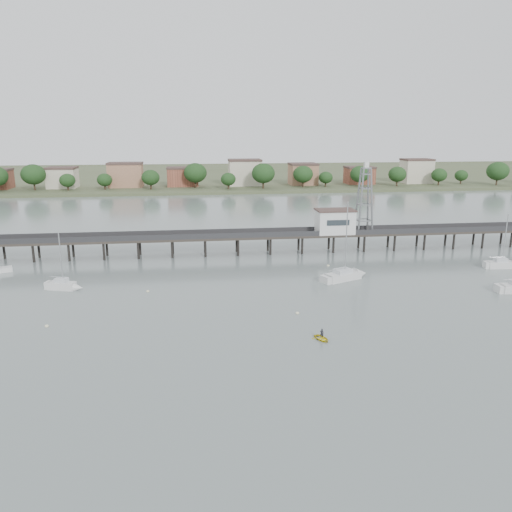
{
  "coord_description": "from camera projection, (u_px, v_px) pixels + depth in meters",
  "views": [
    {
      "loc": [
        -5.74,
        -44.75,
        26.4
      ],
      "look_at": [
        5.26,
        42.0,
        4.0
      ],
      "focal_mm": 35.0,
      "sensor_mm": 36.0,
      "label": 1
    }
  ],
  "objects": [
    {
      "name": "ground_plane",
      "position": [
        257.0,
        398.0,
        50.26
      ],
      "size": [
        500.0,
        500.0,
        0.0
      ],
      "primitive_type": "plane",
      "color": "slate",
      "rests_on": "ground"
    },
    {
      "name": "pier",
      "position": [
        221.0,
        237.0,
        106.98
      ],
      "size": [
        150.0,
        5.0,
        5.5
      ],
      "color": "#2D2823",
      "rests_on": "ground"
    },
    {
      "name": "pier_building",
      "position": [
        335.0,
        221.0,
        109.31
      ],
      "size": [
        8.4,
        5.4,
        5.3
      ],
      "color": "silver",
      "rests_on": "ground"
    },
    {
      "name": "lattice_tower",
      "position": [
        365.0,
        201.0,
        109.0
      ],
      "size": [
        3.2,
        3.2,
        15.5
      ],
      "color": "slate",
      "rests_on": "ground"
    },
    {
      "name": "sailboat_c",
      "position": [
        349.0,
        275.0,
        90.24
      ],
      "size": [
        9.37,
        6.1,
        14.92
      ],
      "rotation": [
        0.0,
        0.0,
        0.42
      ],
      "color": "silver",
      "rests_on": "ground"
    },
    {
      "name": "sailboat_b",
      "position": [
        66.0,
        286.0,
        84.0
      ],
      "size": [
        6.24,
        3.36,
        10.12
      ],
      "rotation": [
        0.0,
        0.0,
        -0.29
      ],
      "color": "silver",
      "rests_on": "ground"
    },
    {
      "name": "sailboat_e",
      "position": [
        505.0,
        265.0,
        97.15
      ],
      "size": [
        6.76,
        2.52,
        11.09
      ],
      "rotation": [
        0.0,
        0.0,
        -0.09
      ],
      "color": "silver",
      "rests_on": "ground"
    },
    {
      "name": "white_tender",
      "position": [
        0.0,
        270.0,
        94.19
      ],
      "size": [
        4.28,
        2.97,
        1.54
      ],
      "rotation": [
        0.0,
        0.0,
        0.37
      ],
      "color": "silver",
      "rests_on": "ground"
    },
    {
      "name": "yellow_dinghy",
      "position": [
        322.0,
        340.0,
        64.23
      ],
      "size": [
        1.92,
        1.2,
        2.6
      ],
      "primitive_type": "imported",
      "rotation": [
        0.0,
        0.0,
        0.39
      ],
      "color": "yellow",
      "rests_on": "ground"
    },
    {
      "name": "dinghy_occupant",
      "position": [
        322.0,
        340.0,
        64.23
      ],
      "size": [
        0.69,
        1.34,
        0.3
      ],
      "primitive_type": "imported",
      "rotation": [
        0.0,
        0.0,
        2.96
      ],
      "color": "black",
      "rests_on": "ground"
    },
    {
      "name": "mooring_buoys",
      "position": [
        228.0,
        299.0,
        79.52
      ],
      "size": [
        82.35,
        28.02,
        0.39
      ],
      "color": "beige",
      "rests_on": "ground"
    },
    {
      "name": "far_shore",
      "position": [
        203.0,
        175.0,
        280.3
      ],
      "size": [
        500.0,
        170.0,
        10.4
      ],
      "color": "#475133",
      "rests_on": "ground"
    }
  ]
}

